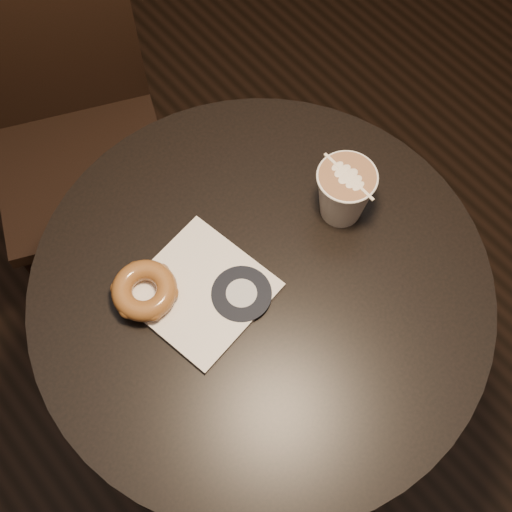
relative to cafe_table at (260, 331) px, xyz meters
name	(u,v)px	position (x,y,z in m)	size (l,w,h in m)	color
cafe_table	(260,331)	(0.00, 0.00, 0.00)	(0.70, 0.70, 0.75)	black
chair	(66,111)	(0.01, 0.64, -0.03)	(0.48, 0.48, 0.93)	black
pastry_bag	(201,291)	(-0.08, 0.05, 0.20)	(0.18, 0.18, 0.01)	white
doughnut	(144,290)	(-0.14, 0.10, 0.22)	(0.10, 0.10, 0.03)	brown
latte_cup	(344,194)	(0.18, 0.02, 0.25)	(0.09, 0.09, 0.10)	silver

